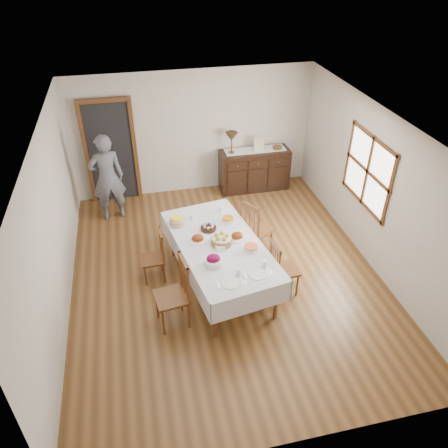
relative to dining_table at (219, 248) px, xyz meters
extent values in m
plane|color=brown|center=(0.14, 0.21, -0.72)|extent=(6.00, 6.00, 0.00)
cube|color=white|center=(0.14, 0.21, 1.88)|extent=(5.00, 6.00, 0.02)
cube|color=beige|center=(0.14, 3.21, 0.58)|extent=(5.00, 0.02, 2.60)
cube|color=beige|center=(0.14, -2.79, 0.58)|extent=(5.00, 0.02, 2.60)
cube|color=beige|center=(-2.36, 0.21, 0.58)|extent=(0.02, 6.00, 2.60)
cube|color=beige|center=(2.64, 0.21, 0.58)|extent=(0.02, 6.00, 2.60)
cube|color=white|center=(2.63, 0.51, 0.78)|extent=(0.02, 1.30, 1.10)
cube|color=#5B3317|center=(2.62, 0.51, 0.78)|extent=(0.03, 1.46, 1.26)
cube|color=black|center=(-1.56, 3.17, 0.33)|extent=(0.90, 0.06, 2.10)
cube|color=#5B3317|center=(-1.56, 3.15, 0.33)|extent=(1.04, 0.08, 2.18)
cube|color=silver|center=(0.00, 0.00, 0.07)|extent=(1.55, 2.51, 0.04)
cylinder|color=#5B3317|center=(-0.30, -1.08, -0.34)|extent=(0.06, 0.06, 0.76)
cylinder|color=#5B3317|center=(0.64, -0.92, -0.34)|extent=(0.06, 0.06, 0.76)
cylinder|color=#5B3317|center=(-0.64, 0.92, -0.34)|extent=(0.06, 0.06, 0.76)
cylinder|color=#5B3317|center=(0.30, 1.08, -0.34)|extent=(0.06, 0.06, 0.76)
cube|color=silver|center=(-0.59, -0.10, -0.09)|extent=(0.42, 2.35, 0.36)
cube|color=silver|center=(0.59, 0.10, -0.09)|extent=(0.42, 2.35, 0.36)
cube|color=silver|center=(0.20, -1.17, -0.09)|extent=(1.20, 0.22, 0.36)
cube|color=silver|center=(-0.20, 1.17, -0.09)|extent=(1.20, 0.22, 0.36)
cube|color=#5B3317|center=(-0.84, -0.67, -0.23)|extent=(0.52, 0.52, 0.04)
cylinder|color=#5B3317|center=(-1.05, -0.52, -0.49)|extent=(0.04, 0.04, 0.47)
cylinder|color=#5B3317|center=(-1.00, -0.89, -0.49)|extent=(0.04, 0.04, 0.47)
cylinder|color=#5B3317|center=(-0.69, -0.46, -0.49)|extent=(0.04, 0.04, 0.47)
cylinder|color=#5B3317|center=(-0.63, -0.83, -0.49)|extent=(0.04, 0.04, 0.47)
cylinder|color=#5B3317|center=(-0.67, -0.45, 0.08)|extent=(0.04, 0.04, 0.61)
cylinder|color=#5B3317|center=(-0.61, -0.84, 0.08)|extent=(0.04, 0.04, 0.61)
cube|color=#5B3317|center=(-0.64, -0.65, 0.34)|extent=(0.11, 0.44, 0.09)
cylinder|color=#5B3317|center=(-0.65, -0.55, 0.05)|extent=(0.02, 0.02, 0.50)
cylinder|color=#5B3317|center=(-0.64, -0.65, 0.05)|extent=(0.02, 0.02, 0.50)
cylinder|color=#5B3317|center=(-0.62, -0.74, 0.05)|extent=(0.02, 0.02, 0.50)
cube|color=#5B3317|center=(-1.03, 0.37, -0.33)|extent=(0.38, 0.38, 0.04)
cylinder|color=#5B3317|center=(-1.18, 0.51, -0.54)|extent=(0.03, 0.03, 0.38)
cylinder|color=#5B3317|center=(-1.17, 0.21, -0.54)|extent=(0.03, 0.03, 0.38)
cylinder|color=#5B3317|center=(-0.88, 0.52, -0.54)|extent=(0.03, 0.03, 0.38)
cylinder|color=#5B3317|center=(-0.87, 0.22, -0.54)|extent=(0.03, 0.03, 0.38)
cylinder|color=#5B3317|center=(-0.86, 0.53, -0.08)|extent=(0.04, 0.04, 0.50)
cylinder|color=#5B3317|center=(-0.85, 0.22, -0.08)|extent=(0.04, 0.04, 0.50)
cube|color=#5B3317|center=(-0.86, 0.37, 0.13)|extent=(0.05, 0.35, 0.07)
cylinder|color=#5B3317|center=(-0.86, 0.45, -0.10)|extent=(0.02, 0.02, 0.41)
cylinder|color=#5B3317|center=(-0.86, 0.37, -0.10)|extent=(0.02, 0.02, 0.41)
cylinder|color=#5B3317|center=(-0.86, 0.30, -0.10)|extent=(0.02, 0.02, 0.41)
cube|color=#5B3317|center=(0.95, -0.38, -0.30)|extent=(0.42, 0.42, 0.04)
cylinder|color=#5B3317|center=(1.12, -0.54, -0.52)|extent=(0.03, 0.03, 0.41)
cylinder|color=#5B3317|center=(1.11, -0.21, -0.52)|extent=(0.03, 0.03, 0.41)
cylinder|color=#5B3317|center=(0.80, -0.55, -0.52)|extent=(0.03, 0.03, 0.41)
cylinder|color=#5B3317|center=(0.79, -0.23, -0.52)|extent=(0.03, 0.03, 0.41)
cylinder|color=#5B3317|center=(0.78, -0.56, -0.03)|extent=(0.04, 0.04, 0.53)
cylinder|color=#5B3317|center=(0.77, -0.22, -0.03)|extent=(0.04, 0.04, 0.53)
cube|color=#5B3317|center=(0.77, -0.39, 0.20)|extent=(0.05, 0.38, 0.08)
cylinder|color=#5B3317|center=(0.78, -0.47, -0.05)|extent=(0.02, 0.02, 0.44)
cylinder|color=#5B3317|center=(0.77, -0.39, -0.05)|extent=(0.02, 0.02, 0.44)
cylinder|color=#5B3317|center=(0.77, -0.30, -0.05)|extent=(0.02, 0.02, 0.44)
cube|color=#5B3317|center=(0.81, 0.67, -0.24)|extent=(0.62, 0.62, 0.04)
cylinder|color=#5B3317|center=(1.06, 0.62, -0.49)|extent=(0.04, 0.04, 0.46)
cylinder|color=#5B3317|center=(0.87, 0.93, -0.49)|extent=(0.04, 0.04, 0.46)
cylinder|color=#5B3317|center=(0.76, 0.42, -0.49)|extent=(0.04, 0.04, 0.46)
cylinder|color=#5B3317|center=(0.56, 0.73, -0.49)|extent=(0.04, 0.04, 0.46)
cylinder|color=#5B3317|center=(0.74, 0.40, 0.06)|extent=(0.04, 0.04, 0.60)
cylinder|color=#5B3317|center=(0.53, 0.73, 0.06)|extent=(0.04, 0.04, 0.60)
cube|color=#5B3317|center=(0.64, 0.56, 0.32)|extent=(0.27, 0.39, 0.09)
cylinder|color=#5B3317|center=(0.69, 0.48, 0.04)|extent=(0.02, 0.02, 0.49)
cylinder|color=#5B3317|center=(0.64, 0.56, 0.04)|extent=(0.02, 0.02, 0.49)
cylinder|color=#5B3317|center=(0.59, 0.64, 0.04)|extent=(0.02, 0.02, 0.49)
cube|color=black|center=(1.41, 2.93, -0.27)|extent=(1.50, 0.50, 0.90)
cube|color=black|center=(0.96, 2.67, -0.01)|extent=(0.42, 0.02, 0.18)
sphere|color=brown|center=(0.96, 2.65, -0.01)|extent=(0.03, 0.03, 0.03)
cube|color=black|center=(1.41, 2.67, -0.01)|extent=(0.42, 0.02, 0.18)
sphere|color=brown|center=(1.41, 2.65, -0.01)|extent=(0.03, 0.03, 0.03)
cube|color=black|center=(1.86, 2.67, -0.01)|extent=(0.42, 0.02, 0.18)
sphere|color=brown|center=(1.86, 2.65, -0.01)|extent=(0.03, 0.03, 0.03)
imported|color=#555760|center=(-1.66, 2.41, 0.22)|extent=(0.64, 0.47, 1.88)
cylinder|color=brown|center=(0.03, -0.02, 0.14)|extent=(0.33, 0.33, 0.10)
cylinder|color=white|center=(0.03, -0.02, 0.20)|extent=(0.30, 0.30, 0.02)
sphere|color=gold|center=(0.11, -0.02, 0.23)|extent=(0.08, 0.08, 0.08)
sphere|color=gold|center=(0.05, 0.06, 0.23)|extent=(0.08, 0.08, 0.08)
sphere|color=gold|center=(-0.04, 0.03, 0.23)|extent=(0.08, 0.08, 0.08)
sphere|color=gold|center=(-0.04, -0.07, 0.23)|extent=(0.08, 0.08, 0.08)
sphere|color=gold|center=(0.05, -0.10, 0.23)|extent=(0.08, 0.08, 0.08)
cylinder|color=black|center=(-0.09, 0.40, 0.12)|extent=(0.25, 0.25, 0.05)
ellipsoid|color=#FF9CB7|center=(-0.02, 0.40, 0.17)|extent=(0.05, 0.05, 0.06)
ellipsoid|color=#73B9F6|center=(-0.05, 0.45, 0.17)|extent=(0.05, 0.05, 0.06)
ellipsoid|color=#A7DE81|center=(-0.11, 0.47, 0.17)|extent=(0.05, 0.05, 0.06)
ellipsoid|color=#FFA057|center=(-0.16, 0.43, 0.17)|extent=(0.05, 0.05, 0.06)
ellipsoid|color=#CE85D8|center=(-0.16, 0.37, 0.17)|extent=(0.05, 0.05, 0.06)
ellipsoid|color=#D9D952|center=(-0.11, 0.33, 0.17)|extent=(0.05, 0.05, 0.06)
ellipsoid|color=#FF9CB7|center=(-0.05, 0.34, 0.17)|extent=(0.05, 0.05, 0.06)
cylinder|color=white|center=(-0.31, 0.15, 0.10)|extent=(0.33, 0.33, 0.01)
ellipsoid|color=#652307|center=(-0.31, 0.15, 0.13)|extent=(0.19, 0.16, 0.11)
cylinder|color=white|center=(0.30, 0.08, 0.10)|extent=(0.31, 0.31, 0.02)
ellipsoid|color=#652307|center=(0.30, 0.08, 0.13)|extent=(0.19, 0.16, 0.11)
cylinder|color=white|center=(-0.19, -0.48, 0.14)|extent=(0.26, 0.26, 0.09)
ellipsoid|color=maroon|center=(-0.19, -0.48, 0.21)|extent=(0.20, 0.17, 0.11)
cylinder|color=white|center=(0.26, 0.54, 0.12)|extent=(0.19, 0.19, 0.05)
cylinder|color=orange|center=(0.26, 0.54, 0.16)|extent=(0.18, 0.18, 0.03)
cylinder|color=tan|center=(-0.56, 0.65, 0.15)|extent=(0.26, 0.26, 0.10)
cylinder|color=yellow|center=(-0.56, 0.65, 0.22)|extent=(0.20, 0.20, 0.04)
cylinder|color=white|center=(0.42, -0.27, 0.12)|extent=(0.22, 0.22, 0.06)
cylinder|color=#E55F37|center=(0.42, -0.27, 0.16)|extent=(0.20, 0.20, 0.02)
cube|color=white|center=(-0.02, -0.17, 0.13)|extent=(0.15, 0.11, 0.07)
cylinder|color=white|center=(-0.05, -0.93, 0.10)|extent=(0.25, 0.25, 0.01)
cube|color=white|center=(-0.22, -0.93, 0.10)|extent=(0.10, 0.13, 0.01)
cube|color=white|center=(-0.22, -0.93, 0.10)|extent=(0.04, 0.16, 0.01)
cube|color=white|center=(0.11, -0.93, 0.10)|extent=(0.04, 0.18, 0.01)
cube|color=white|center=(0.15, -0.93, 0.10)|extent=(0.04, 0.14, 0.01)
cylinder|color=white|center=(0.10, -0.78, 0.14)|extent=(0.07, 0.07, 0.10)
cylinder|color=white|center=(0.36, -0.83, 0.10)|extent=(0.25, 0.25, 0.01)
cube|color=white|center=(0.19, -0.83, 0.10)|extent=(0.10, 0.13, 0.01)
cube|color=white|center=(0.19, -0.83, 0.10)|extent=(0.04, 0.16, 0.01)
cube|color=white|center=(0.52, -0.83, 0.10)|extent=(0.04, 0.18, 0.01)
cube|color=white|center=(0.56, -0.83, 0.10)|extent=(0.04, 0.14, 0.01)
cylinder|color=white|center=(0.51, -0.68, 0.14)|extent=(0.07, 0.07, 0.10)
cylinder|color=white|center=(-0.31, 0.74, 0.15)|extent=(0.07, 0.07, 0.11)
cylinder|color=white|center=(0.21, 0.87, 0.15)|extent=(0.07, 0.07, 0.10)
cube|color=white|center=(1.42, 2.97, 0.18)|extent=(1.30, 0.35, 0.01)
cylinder|color=brown|center=(0.89, 2.93, 0.19)|extent=(0.12, 0.12, 0.03)
cylinder|color=brown|center=(0.89, 2.93, 0.33)|extent=(0.02, 0.02, 0.25)
cone|color=#3B2B1D|center=(0.89, 2.93, 0.54)|extent=(0.26, 0.26, 0.18)
cube|color=#BBAF8D|center=(1.48, 2.90, 0.31)|extent=(0.22, 0.08, 0.28)
cylinder|color=#5B3317|center=(1.90, 2.92, 0.20)|extent=(0.20, 0.20, 0.06)
camera|label=1|loc=(-1.11, -5.25, 4.10)|focal=35.00mm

